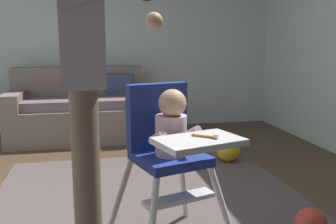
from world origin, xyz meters
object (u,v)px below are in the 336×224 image
object	(u,v)px
toy_ball_second	(228,150)
high_chair	(169,139)
adult_standing	(83,77)
couch	(80,111)
toy_ball	(311,224)

from	to	relation	value
toy_ball_second	high_chair	bearing A→B (deg)	-122.26
adult_standing	toy_ball_second	bearing A→B (deg)	43.57
couch	high_chair	size ratio (longest dim) A/B	1.75
couch	toy_ball	distance (m)	3.12
toy_ball	toy_ball_second	distance (m)	1.51
adult_standing	high_chair	bearing A→B (deg)	0.36
toy_ball	toy_ball_second	bearing A→B (deg)	88.01
toy_ball_second	adult_standing	bearing A→B (deg)	-132.74
couch	adult_standing	bearing A→B (deg)	2.36
high_chair	toy_ball	bearing A→B (deg)	67.33
couch	toy_ball_second	world-z (taller)	couch
high_chair	toy_ball	world-z (taller)	high_chair
high_chair	couch	bearing A→B (deg)	175.09
couch	adult_standing	distance (m)	2.80
high_chair	adult_standing	xyz separation A→B (m)	(-0.44, -0.03, 0.35)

